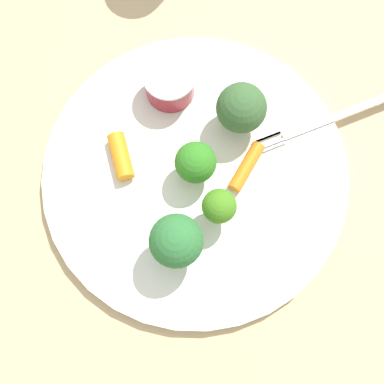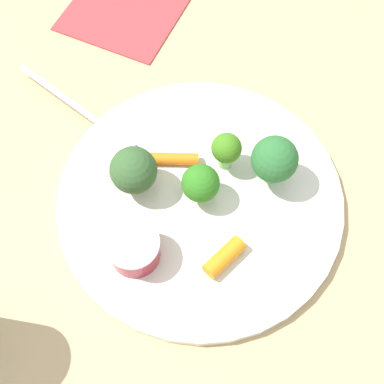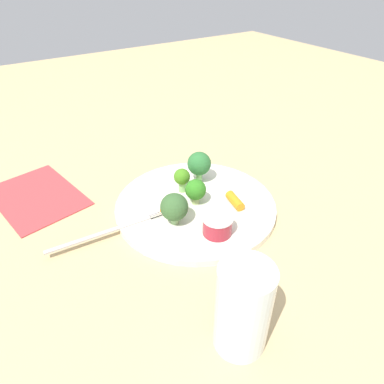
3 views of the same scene
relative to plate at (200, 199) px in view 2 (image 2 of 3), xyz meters
The scene contains 10 objects.
ground_plane 0.01m from the plate, ahead, with size 2.40×2.40×0.00m, color tan.
plate is the anchor object (origin of this frame).
sauce_cup 0.09m from the plate, 169.70° to the left, with size 0.05×0.05×0.03m.
broccoli_floret_0 0.03m from the plate, 116.43° to the right, with size 0.04×0.04×0.05m.
broccoli_floret_1 0.06m from the plate, ahead, with size 0.03×0.03×0.05m.
broccoli_floret_2 0.08m from the plate, 39.19° to the right, with size 0.04×0.04×0.06m.
broccoli_floret_3 0.07m from the plate, 114.12° to the left, with size 0.05×0.05×0.05m.
carrot_stick_0 0.07m from the plate, 127.13° to the right, with size 0.02×0.02×0.04m, color orange.
carrot_stick_1 0.05m from the plate, 67.71° to the left, with size 0.01×0.01×0.05m, color orange.
fork 0.15m from the plate, 85.80° to the left, with size 0.02×0.20×0.00m.
Camera 2 is at (-0.18, -0.12, 0.46)m, focal length 47.89 mm.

